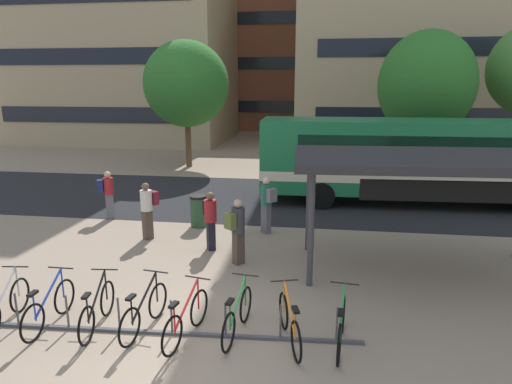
{
  "coord_description": "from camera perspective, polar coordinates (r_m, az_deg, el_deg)",
  "views": [
    {
      "loc": [
        2.09,
        -6.89,
        4.51
      ],
      "look_at": [
        0.46,
        4.61,
        1.64
      ],
      "focal_mm": 30.89,
      "sensor_mm": 36.0,
      "label": 1
    }
  ],
  "objects": [
    {
      "name": "commuter_black_pack_4",
      "position": [
        12.19,
        -5.95,
        -3.18
      ],
      "size": [
        0.52,
        0.6,
        1.65
      ],
      "rotation": [
        0.0,
        0.0,
        5.2
      ],
      "color": "black",
      "rests_on": "ground"
    },
    {
      "name": "street_tree_2",
      "position": [
        24.52,
        -9.02,
        13.63
      ],
      "size": [
        4.55,
        4.55,
        6.77
      ],
      "color": "brown",
      "rests_on": "ground"
    },
    {
      "name": "trash_bin",
      "position": [
        14.31,
        -7.45,
        -2.45
      ],
      "size": [
        0.55,
        0.55,
        1.03
      ],
      "color": "#284C2D",
      "rests_on": "ground"
    },
    {
      "name": "building_left_wing",
      "position": [
        38.54,
        -17.0,
        21.29
      ],
      "size": [
        16.38,
        10.89,
        19.73
      ],
      "color": "tan",
      "rests_on": "ground"
    },
    {
      "name": "parked_bicycle_orange_8",
      "position": [
        8.13,
        4.36,
        -16.64
      ],
      "size": [
        0.66,
        1.67,
        0.99
      ],
      "rotation": [
        0.0,
        0.0,
        1.86
      ],
      "color": "black",
      "rests_on": "ground"
    },
    {
      "name": "parked_bicycle_black_4",
      "position": [
        9.05,
        -19.84,
        -14.15
      ],
      "size": [
        0.52,
        1.72,
        0.99
      ],
      "rotation": [
        0.0,
        0.0,
        1.68
      ],
      "color": "black",
      "rests_on": "ground"
    },
    {
      "name": "commuter_navy_pack_3",
      "position": [
        15.68,
        -18.66,
        0.03
      ],
      "size": [
        0.6,
        0.51,
        1.66
      ],
      "rotation": [
        0.0,
        0.0,
        0.47
      ],
      "color": "#565660",
      "rests_on": "ground"
    },
    {
      "name": "commuter_maroon_pack_1",
      "position": [
        13.33,
        -13.86,
        -1.86
      ],
      "size": [
        0.56,
        0.6,
        1.71
      ],
      "rotation": [
        0.0,
        0.0,
        4.08
      ],
      "color": "#47382D",
      "rests_on": "ground"
    },
    {
      "name": "transit_shelter",
      "position": [
        11.07,
        21.64,
        3.43
      ],
      "size": [
        6.45,
        3.34,
        2.88
      ],
      "rotation": [
        0.0,
        0.0,
        0.05
      ],
      "color": "#38383D",
      "rests_on": "ground"
    },
    {
      "name": "city_bus",
      "position": [
        17.73,
        20.43,
        4.13
      ],
      "size": [
        12.07,
        2.79,
        3.2
      ],
      "rotation": [
        0.0,
        0.0,
        3.16
      ],
      "color": "#196B3D",
      "rests_on": "ground"
    },
    {
      "name": "bus_lane_asphalt",
      "position": [
        17.81,
        1.08,
        -0.79
      ],
      "size": [
        80.0,
        7.2,
        0.01
      ],
      "primitive_type": "cube",
      "color": "#232326",
      "rests_on": "ground"
    },
    {
      "name": "parked_bicycle_green_7",
      "position": [
        8.35,
        -2.41,
        -15.75
      ],
      "size": [
        0.52,
        1.71,
        0.99
      ],
      "rotation": [
        0.0,
        0.0,
        1.44
      ],
      "color": "black",
      "rests_on": "ground"
    },
    {
      "name": "commuter_grey_pack_0",
      "position": [
        13.41,
        1.41,
        -1.23
      ],
      "size": [
        0.59,
        0.58,
        1.76
      ],
      "rotation": [
        0.0,
        0.0,
        2.4
      ],
      "color": "#565660",
      "rests_on": "ground"
    },
    {
      "name": "parked_bicycle_silver_2",
      "position": [
        9.9,
        -29.73,
        -12.72
      ],
      "size": [
        0.52,
        1.72,
        0.99
      ],
      "rotation": [
        0.0,
        0.0,
        1.69
      ],
      "color": "black",
      "rests_on": "ground"
    },
    {
      "name": "parked_bicycle_blue_3",
      "position": [
        9.47,
        -25.2,
        -13.39
      ],
      "size": [
        0.52,
        1.72,
        0.99
      ],
      "rotation": [
        0.0,
        0.0,
        1.57
      ],
      "color": "black",
      "rests_on": "ground"
    },
    {
      "name": "commuter_olive_pack_2",
      "position": [
        11.13,
        -2.45,
        -4.59
      ],
      "size": [
        0.57,
        0.6,
        1.72
      ],
      "rotation": [
        0.0,
        0.0,
        0.87
      ],
      "color": "#47382D",
      "rests_on": "ground"
    },
    {
      "name": "bike_rack",
      "position": [
        8.94,
        -17.21,
        -16.42
      ],
      "size": [
        8.96,
        0.53,
        0.7
      ],
      "rotation": [
        0.0,
        0.0,
        0.05
      ],
      "color": "#47474C",
      "rests_on": "ground"
    },
    {
      "name": "parked_bicycle_black_5",
      "position": [
        8.73,
        -14.25,
        -14.79
      ],
      "size": [
        0.52,
        1.71,
        0.99
      ],
      "rotation": [
        0.0,
        0.0,
        1.43
      ],
      "color": "black",
      "rests_on": "ground"
    },
    {
      "name": "building_centre_block",
      "position": [
        48.73,
        3.59,
        17.87
      ],
      "size": [
        17.84,
        12.49,
        15.86
      ],
      "color": "brown",
      "rests_on": "ground"
    },
    {
      "name": "parked_bicycle_red_6",
      "position": [
        8.34,
        -9.02,
        -15.98
      ],
      "size": [
        0.54,
        1.7,
        0.99
      ],
      "rotation": [
        0.0,
        0.0,
        1.37
      ],
      "color": "black",
      "rests_on": "ground"
    },
    {
      "name": "ground",
      "position": [
        8.49,
        -7.85,
        -18.35
      ],
      "size": [
        200.0,
        200.0,
        0.0
      ],
      "primitive_type": "plane",
      "color": "gray"
    },
    {
      "name": "parked_bicycle_green_9",
      "position": [
        8.16,
        10.99,
        -16.77
      ],
      "size": [
        0.52,
        1.72,
        0.99
      ],
      "rotation": [
        0.0,
        0.0,
        1.46
      ],
      "color": "black",
      "rests_on": "ground"
    },
    {
      "name": "street_tree_1",
      "position": [
        23.34,
        21.2,
        12.84
      ],
      "size": [
        4.58,
        4.58,
        7.01
      ],
      "color": "brown",
      "rests_on": "ground"
    }
  ]
}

